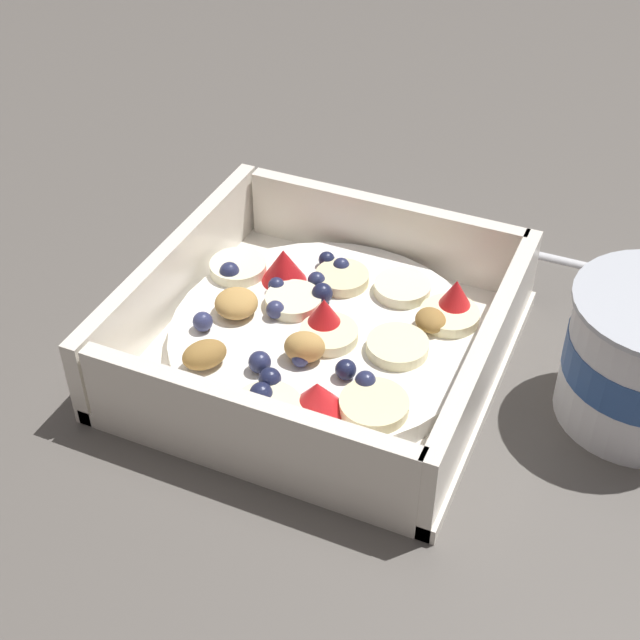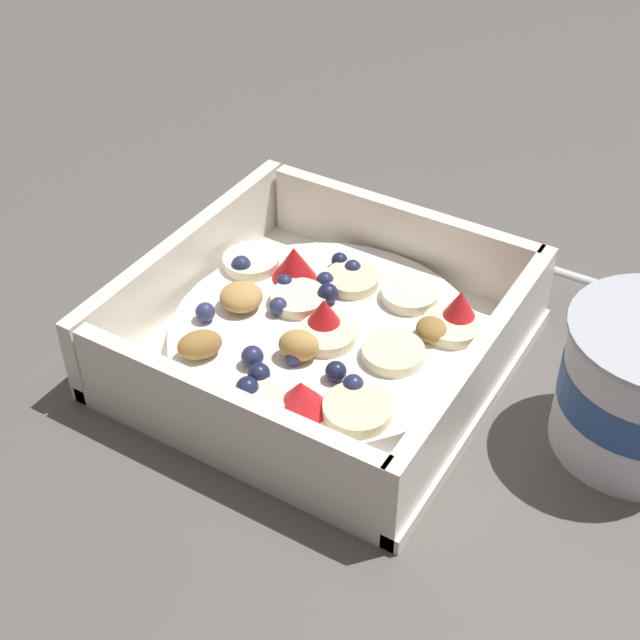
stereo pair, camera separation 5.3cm
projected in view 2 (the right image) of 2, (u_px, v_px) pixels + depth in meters
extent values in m
plane|color=#56514C|center=(324.00, 360.00, 0.55)|extent=(2.40, 2.40, 0.00)
cube|color=white|center=(320.00, 352.00, 0.55)|extent=(0.21, 0.21, 0.01)
cube|color=white|center=(186.00, 271.00, 0.57)|extent=(0.21, 0.01, 0.06)
cube|color=white|center=(476.00, 382.00, 0.49)|extent=(0.21, 0.01, 0.06)
cube|color=white|center=(397.00, 241.00, 0.60)|extent=(0.01, 0.19, 0.06)
cube|color=white|center=(221.00, 427.00, 0.47)|extent=(0.01, 0.19, 0.06)
cylinder|color=white|center=(320.00, 338.00, 0.54)|extent=(0.18, 0.18, 0.01)
cylinder|color=#F7EFC6|center=(299.00, 299.00, 0.55)|extent=(0.04, 0.04, 0.01)
cylinder|color=beige|center=(352.00, 280.00, 0.57)|extent=(0.05, 0.05, 0.01)
cylinder|color=#F4EAB7|center=(452.00, 326.00, 0.53)|extent=(0.05, 0.05, 0.01)
cylinder|color=#F4EAB7|center=(396.00, 349.00, 0.52)|extent=(0.05, 0.05, 0.01)
cylinder|color=#F4EAB7|center=(246.00, 401.00, 0.48)|extent=(0.05, 0.05, 0.01)
cylinder|color=#F7EFC6|center=(410.00, 295.00, 0.55)|extent=(0.04, 0.04, 0.01)
cylinder|color=beige|center=(358.00, 410.00, 0.48)|extent=(0.05, 0.05, 0.01)
cylinder|color=#F4EAB7|center=(327.00, 335.00, 0.52)|extent=(0.04, 0.04, 0.01)
cylinder|color=#F7EFC6|center=(251.00, 262.00, 0.58)|extent=(0.04, 0.04, 0.01)
cone|color=red|center=(321.00, 318.00, 0.52)|extent=(0.04, 0.04, 0.02)
cone|color=red|center=(294.00, 263.00, 0.57)|extent=(0.04, 0.04, 0.02)
cone|color=red|center=(301.00, 396.00, 0.48)|extent=(0.04, 0.04, 0.02)
cone|color=red|center=(460.00, 308.00, 0.53)|extent=(0.03, 0.03, 0.02)
sphere|color=#23284C|center=(353.00, 385.00, 0.49)|extent=(0.01, 0.01, 0.01)
sphere|color=#23284C|center=(241.00, 265.00, 0.57)|extent=(0.01, 0.01, 0.01)
sphere|color=#191E3D|center=(259.00, 374.00, 0.50)|extent=(0.01, 0.01, 0.01)
sphere|color=navy|center=(291.00, 355.00, 0.51)|extent=(0.01, 0.01, 0.01)
sphere|color=#23284C|center=(325.00, 280.00, 0.56)|extent=(0.01, 0.01, 0.01)
sphere|color=#191E3D|center=(339.00, 261.00, 0.58)|extent=(0.01, 0.01, 0.01)
sphere|color=navy|center=(275.00, 310.00, 0.54)|extent=(0.01, 0.01, 0.01)
sphere|color=#23284C|center=(252.00, 357.00, 0.51)|extent=(0.01, 0.01, 0.01)
sphere|color=#23284C|center=(284.00, 282.00, 0.56)|extent=(0.01, 0.01, 0.01)
sphere|color=#191E3D|center=(336.00, 371.00, 0.50)|extent=(0.01, 0.01, 0.01)
sphere|color=#191E3D|center=(328.00, 294.00, 0.55)|extent=(0.01, 0.01, 0.01)
sphere|color=#23284C|center=(353.00, 268.00, 0.57)|extent=(0.01, 0.01, 0.01)
sphere|color=#191E3D|center=(247.00, 388.00, 0.49)|extent=(0.01, 0.01, 0.01)
sphere|color=navy|center=(205.00, 312.00, 0.54)|extent=(0.01, 0.01, 0.01)
ellipsoid|color=tan|center=(241.00, 297.00, 0.55)|extent=(0.03, 0.03, 0.01)
ellipsoid|color=olive|center=(200.00, 345.00, 0.51)|extent=(0.03, 0.03, 0.02)
ellipsoid|color=olive|center=(431.00, 329.00, 0.52)|extent=(0.03, 0.03, 0.01)
ellipsoid|color=tan|center=(301.00, 346.00, 0.51)|extent=(0.02, 0.03, 0.02)
ellipsoid|color=silver|center=(476.00, 241.00, 0.64)|extent=(0.03, 0.05, 0.01)
cylinder|color=silver|center=(597.00, 280.00, 0.60)|extent=(0.01, 0.13, 0.01)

